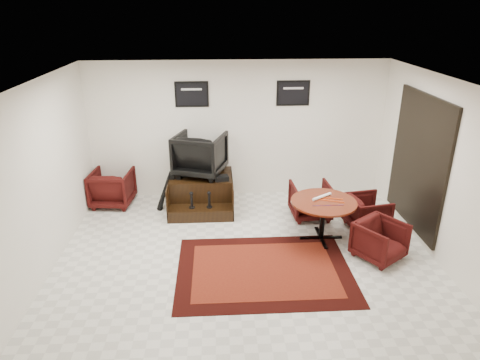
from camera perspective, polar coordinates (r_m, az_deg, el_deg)
name	(u,v)px	position (r m, az deg, el deg)	size (l,w,h in m)	color
ground	(246,256)	(7.04, 0.80, -10.09)	(6.00, 6.00, 0.00)	white
room_shell	(273,148)	(6.42, 4.46, 4.22)	(6.02, 5.02, 2.81)	white
area_rug	(264,270)	(6.71, 3.22, -11.89)	(2.65, 1.99, 0.01)	black
shine_podium	(201,192)	(8.58, -5.18, -1.66)	(1.24, 1.28, 0.64)	black
shine_chair	(200,152)	(8.41, -5.34, 3.74)	(0.90, 0.84, 0.92)	black
shoes_pair	(176,175)	(8.43, -8.48, 0.63)	(0.24, 0.27, 0.09)	black
polish_kit	(221,178)	(8.21, -2.51, 0.24)	(0.27, 0.19, 0.09)	black
umbrella_black	(165,190)	(8.45, -10.01, -1.37)	(0.31, 0.12, 0.85)	black
umbrella_hooked	(165,189)	(8.56, -9.99, -1.21)	(0.30, 0.11, 0.80)	black
armchair_side	(112,186)	(8.95, -16.68, -0.78)	(0.78, 0.73, 0.80)	black
meeting_table	(323,206)	(7.35, 11.07, -3.39)	(1.10, 1.10, 0.72)	#4E1A0B
table_chair_back	(311,199)	(8.21, 9.39, -2.48)	(0.71, 0.67, 0.74)	black
table_chair_window	(367,211)	(8.03, 16.63, -3.96)	(0.67, 0.62, 0.69)	black
table_chair_corner	(380,239)	(7.17, 18.18, -7.45)	(0.67, 0.63, 0.69)	black
paper_roll	(322,197)	(7.41, 10.87, -2.18)	(0.05, 0.05, 0.42)	white
table_clutter	(330,201)	(7.32, 11.86, -2.77)	(0.57, 0.33, 0.01)	#EA430D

